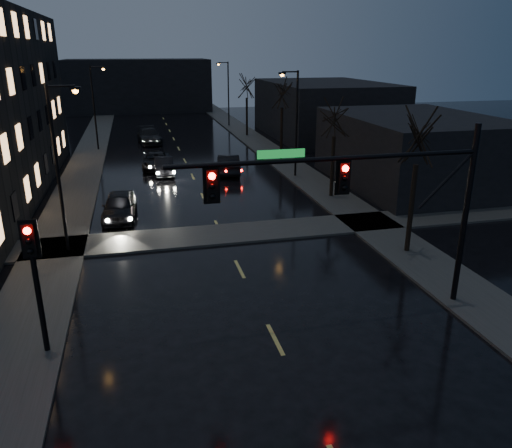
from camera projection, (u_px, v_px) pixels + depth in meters
sidewalk_left at (83, 173)px, 40.03m from camera, size 3.00×140.00×0.12m
sidewalk_right at (285, 162)px, 43.80m from camera, size 3.00×140.00×0.12m
sidewalk_cross at (222, 234)px, 26.78m from camera, size 40.00×3.00×0.12m
commercial_right_near at (414, 150)px, 36.29m from camera, size 10.00×14.00×5.00m
commercial_right_far at (324, 109)px, 56.64m from camera, size 12.00×18.00×6.00m
far_block at (139, 86)px, 79.39m from camera, size 22.00×10.00×8.00m
signal_mast at (376, 189)px, 17.33m from camera, size 11.11×0.41×7.00m
signal_pole_left at (34, 269)px, 15.42m from camera, size 0.35×0.41×4.53m
tree_near at (420, 125)px, 22.48m from camera, size 3.52×3.52×8.08m
tree_mid_a at (335, 109)px, 31.78m from camera, size 3.30×3.30×7.58m
tree_mid_b at (282, 85)px, 42.53m from camera, size 3.74×3.74×8.59m
tree_far at (247, 81)px, 55.55m from camera, size 3.43×3.43×7.88m
streetlight_l_near at (61, 156)px, 23.08m from camera, size 1.53×0.28×8.00m
streetlight_l_far at (96, 101)px, 47.84m from camera, size 1.53×0.28×8.00m
streetlight_r_mid at (294, 115)px, 37.45m from camera, size 1.53×0.28×8.00m
streetlight_r_far at (227, 88)px, 63.13m from camera, size 1.53×0.28×8.00m
oncoming_car_a at (119, 206)px, 29.20m from camera, size 2.13×4.66×1.55m
oncoming_car_b at (164, 166)px, 39.61m from camera, size 1.45×4.14×1.36m
oncoming_car_c at (156, 161)px, 41.53m from camera, size 2.51×4.93×1.33m
oncoming_car_d at (149, 136)px, 52.87m from camera, size 2.75×5.65×1.58m
lead_car at (228, 164)px, 39.93m from camera, size 2.19×4.83×1.54m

